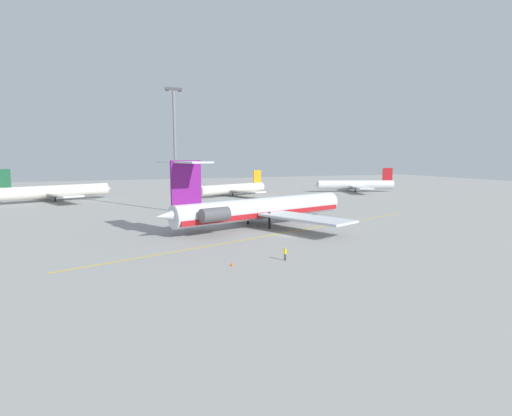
% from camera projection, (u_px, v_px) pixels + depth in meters
% --- Properties ---
extents(ground, '(361.38, 361.38, 0.00)m').
position_uv_depth(ground, '(287.00, 235.00, 70.89)').
color(ground, gray).
extents(main_jetliner, '(43.37, 38.94, 12.92)m').
position_uv_depth(main_jetliner, '(258.00, 208.00, 79.29)').
color(main_jetliner, silver).
rests_on(main_jetliner, ground).
extents(airliner_far_left, '(32.35, 32.53, 10.00)m').
position_uv_depth(airliner_far_left, '(58.00, 191.00, 123.91)').
color(airliner_far_left, silver).
rests_on(airliner_far_left, ground).
extents(airliner_mid_left, '(27.43, 27.60, 8.50)m').
position_uv_depth(airliner_mid_left, '(231.00, 189.00, 138.69)').
color(airliner_mid_left, silver).
rests_on(airliner_mid_left, ground).
extents(airliner_mid_right, '(29.53, 29.63, 9.05)m').
position_uv_depth(airliner_mid_right, '(353.00, 185.00, 155.66)').
color(airliner_mid_right, silver).
rests_on(airliner_mid_right, ground).
extents(ground_crew_near_nose, '(0.42, 0.29, 1.78)m').
position_uv_depth(ground_crew_near_nose, '(285.00, 252.00, 53.71)').
color(ground_crew_near_nose, black).
rests_on(ground_crew_near_nose, ground).
extents(ground_crew_near_tail, '(0.42, 0.26, 1.64)m').
position_uv_depth(ground_crew_near_tail, '(282.00, 205.00, 106.05)').
color(ground_crew_near_tail, black).
rests_on(ground_crew_near_tail, ground).
extents(safety_cone_nose, '(0.40, 0.40, 0.55)m').
position_uv_depth(safety_cone_nose, '(232.00, 264.00, 51.12)').
color(safety_cone_nose, '#EA590F').
rests_on(safety_cone_nose, ground).
extents(safety_cone_wingtip, '(0.40, 0.40, 0.55)m').
position_uv_depth(safety_cone_wingtip, '(297.00, 208.00, 104.91)').
color(safety_cone_wingtip, '#EA590F').
rests_on(safety_cone_wingtip, ground).
extents(safety_cone_tail, '(0.40, 0.40, 0.55)m').
position_uv_depth(safety_cone_tail, '(302.00, 208.00, 104.76)').
color(safety_cone_tail, '#EA590F').
rests_on(safety_cone_tail, ground).
extents(taxiway_centreline, '(72.38, 25.43, 0.01)m').
position_uv_depth(taxiway_centreline, '(282.00, 233.00, 72.50)').
color(taxiway_centreline, gold).
rests_on(taxiway_centreline, ground).
extents(light_mast, '(4.00, 0.70, 29.73)m').
position_uv_depth(light_mast, '(175.00, 146.00, 98.87)').
color(light_mast, slate).
rests_on(light_mast, ground).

